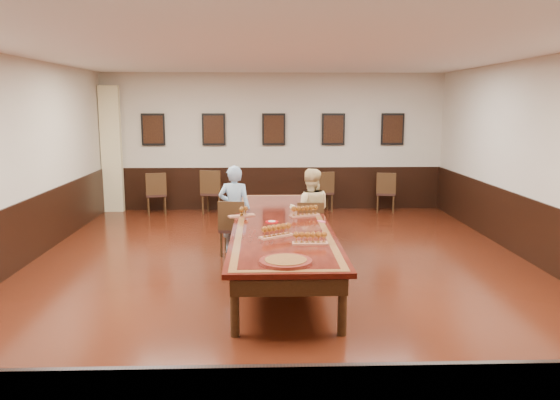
{
  "coord_description": "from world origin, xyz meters",
  "views": [
    {
      "loc": [
        -0.28,
        -7.89,
        2.47
      ],
      "look_at": [
        0.0,
        0.5,
        1.0
      ],
      "focal_mm": 35.0,
      "sensor_mm": 36.0,
      "label": 1
    }
  ],
  "objects_px": {
    "spare_chair_c": "(322,191)",
    "person_woman": "(310,211)",
    "spare_chair_a": "(156,193)",
    "spare_chair_b": "(213,192)",
    "conference_table": "(281,232)",
    "person_man": "(235,210)",
    "chair_man": "(234,227)",
    "spare_chair_d": "(386,192)",
    "carved_platter": "(286,261)",
    "chair_woman": "(310,228)"
  },
  "relations": [
    {
      "from": "chair_man",
      "to": "person_man",
      "type": "relative_size",
      "value": 0.63
    },
    {
      "from": "spare_chair_a",
      "to": "conference_table",
      "type": "xyz_separation_m",
      "value": [
        2.7,
        -4.48,
        0.13
      ]
    },
    {
      "from": "spare_chair_d",
      "to": "conference_table",
      "type": "bearing_deg",
      "value": 73.41
    },
    {
      "from": "carved_platter",
      "to": "spare_chair_d",
      "type": "bearing_deg",
      "value": 68.48
    },
    {
      "from": "carved_platter",
      "to": "chair_man",
      "type": "bearing_deg",
      "value": 103.33
    },
    {
      "from": "spare_chair_c",
      "to": "spare_chair_d",
      "type": "bearing_deg",
      "value": 165.27
    },
    {
      "from": "spare_chair_c",
      "to": "person_man",
      "type": "relative_size",
      "value": 0.64
    },
    {
      "from": "spare_chair_d",
      "to": "person_woman",
      "type": "relative_size",
      "value": 0.65
    },
    {
      "from": "chair_man",
      "to": "spare_chair_a",
      "type": "distance_m",
      "value": 4.01
    },
    {
      "from": "spare_chair_b",
      "to": "person_woman",
      "type": "xyz_separation_m",
      "value": [
        1.92,
        -3.47,
        0.21
      ]
    },
    {
      "from": "spare_chair_c",
      "to": "carved_platter",
      "type": "xyz_separation_m",
      "value": [
        -1.16,
        -6.8,
        0.3
      ]
    },
    {
      "from": "chair_man",
      "to": "spare_chair_c",
      "type": "distance_m",
      "value": 4.17
    },
    {
      "from": "spare_chair_a",
      "to": "spare_chair_c",
      "type": "distance_m",
      "value": 3.84
    },
    {
      "from": "conference_table",
      "to": "person_man",
      "type": "bearing_deg",
      "value": 124.61
    },
    {
      "from": "person_man",
      "to": "spare_chair_a",
      "type": "bearing_deg",
      "value": -51.91
    },
    {
      "from": "spare_chair_a",
      "to": "spare_chair_d",
      "type": "relative_size",
      "value": 1.03
    },
    {
      "from": "person_woman",
      "to": "conference_table",
      "type": "height_order",
      "value": "person_woman"
    },
    {
      "from": "person_woman",
      "to": "spare_chair_b",
      "type": "bearing_deg",
      "value": -57.17
    },
    {
      "from": "person_man",
      "to": "spare_chair_c",
      "type": "bearing_deg",
      "value": -109.25
    },
    {
      "from": "spare_chair_b",
      "to": "conference_table",
      "type": "relative_size",
      "value": 0.2
    },
    {
      "from": "person_man",
      "to": "chair_woman",
      "type": "bearing_deg",
      "value": -179.68
    },
    {
      "from": "spare_chair_b",
      "to": "person_woman",
      "type": "bearing_deg",
      "value": 130.68
    },
    {
      "from": "chair_woman",
      "to": "carved_platter",
      "type": "distance_m",
      "value": 3.07
    },
    {
      "from": "chair_man",
      "to": "spare_chair_b",
      "type": "distance_m",
      "value": 3.55
    },
    {
      "from": "spare_chair_c",
      "to": "spare_chair_d",
      "type": "height_order",
      "value": "spare_chair_c"
    },
    {
      "from": "chair_woman",
      "to": "spare_chair_c",
      "type": "bearing_deg",
      "value": -95.36
    },
    {
      "from": "conference_table",
      "to": "spare_chair_a",
      "type": "bearing_deg",
      "value": 121.11
    },
    {
      "from": "chair_man",
      "to": "person_man",
      "type": "xyz_separation_m",
      "value": [
        0.01,
        0.1,
        0.28
      ]
    },
    {
      "from": "spare_chair_a",
      "to": "chair_woman",
      "type": "bearing_deg",
      "value": 118.5
    },
    {
      "from": "spare_chair_a",
      "to": "spare_chair_b",
      "type": "relative_size",
      "value": 0.95
    },
    {
      "from": "conference_table",
      "to": "spare_chair_c",
      "type": "bearing_deg",
      "value": 76.41
    },
    {
      "from": "person_man",
      "to": "person_woman",
      "type": "xyz_separation_m",
      "value": [
        1.26,
        -0.07,
        -0.02
      ]
    },
    {
      "from": "spare_chair_a",
      "to": "spare_chair_c",
      "type": "height_order",
      "value": "spare_chair_a"
    },
    {
      "from": "spare_chair_c",
      "to": "spare_chair_a",
      "type": "bearing_deg",
      "value": -6.51
    },
    {
      "from": "chair_man",
      "to": "spare_chair_b",
      "type": "relative_size",
      "value": 0.91
    },
    {
      "from": "spare_chair_d",
      "to": "person_man",
      "type": "xyz_separation_m",
      "value": [
        -3.34,
        -3.49,
        0.28
      ]
    },
    {
      "from": "spare_chair_c",
      "to": "person_woman",
      "type": "relative_size",
      "value": 0.66
    },
    {
      "from": "spare_chair_c",
      "to": "person_woman",
      "type": "height_order",
      "value": "person_woman"
    },
    {
      "from": "spare_chair_b",
      "to": "carved_platter",
      "type": "relative_size",
      "value": 1.38
    },
    {
      "from": "chair_woman",
      "to": "spare_chair_c",
      "type": "distance_m",
      "value": 3.84
    },
    {
      "from": "spare_chair_d",
      "to": "person_man",
      "type": "relative_size",
      "value": 0.63
    },
    {
      "from": "conference_table",
      "to": "carved_platter",
      "type": "height_order",
      "value": "carved_platter"
    },
    {
      "from": "person_woman",
      "to": "carved_platter",
      "type": "height_order",
      "value": "person_woman"
    },
    {
      "from": "spare_chair_c",
      "to": "carved_platter",
      "type": "distance_m",
      "value": 6.9
    },
    {
      "from": "spare_chair_a",
      "to": "person_woman",
      "type": "xyz_separation_m",
      "value": [
        3.22,
        -3.48,
        0.24
      ]
    },
    {
      "from": "spare_chair_c",
      "to": "conference_table",
      "type": "relative_size",
      "value": 0.19
    },
    {
      "from": "spare_chair_b",
      "to": "conference_table",
      "type": "distance_m",
      "value": 4.68
    },
    {
      "from": "person_man",
      "to": "chair_man",
      "type": "bearing_deg",
      "value": 90.0
    },
    {
      "from": "spare_chair_c",
      "to": "person_woman",
      "type": "xyz_separation_m",
      "value": [
        -0.61,
        -3.69,
        0.24
      ]
    },
    {
      "from": "spare_chair_d",
      "to": "person_woman",
      "type": "height_order",
      "value": "person_woman"
    }
  ]
}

